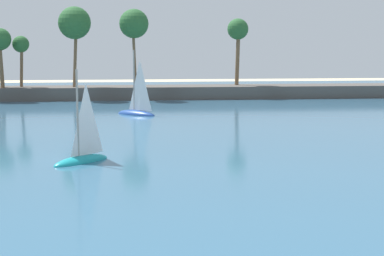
% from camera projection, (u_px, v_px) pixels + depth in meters
% --- Properties ---
extents(sea, '(220.00, 113.79, 0.06)m').
position_uv_depth(sea, '(145.00, 112.00, 70.25)').
color(sea, '#33607F').
rests_on(sea, ground).
extents(palm_headland, '(80.57, 6.40, 12.78)m').
position_uv_depth(palm_headland, '(124.00, 77.00, 86.11)').
color(palm_headland, '#514C47').
rests_on(palm_headland, ground).
extents(sailboat_mid_bay, '(4.74, 4.60, 7.37)m').
position_uv_depth(sailboat_mid_bay, '(137.00, 109.00, 66.77)').
color(sailboat_mid_bay, '#234793').
rests_on(sailboat_mid_bay, sea).
extents(sailboat_toward_headland, '(3.99, 4.05, 6.34)m').
position_uv_depth(sailboat_toward_headland, '(82.00, 153.00, 39.78)').
color(sailboat_toward_headland, teal).
rests_on(sailboat_toward_headland, sea).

